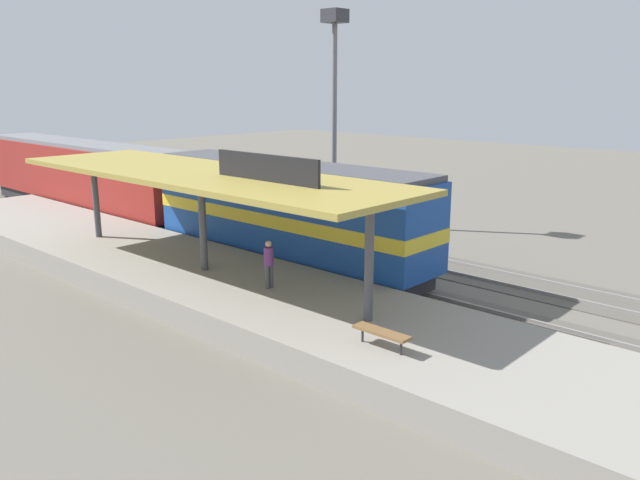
# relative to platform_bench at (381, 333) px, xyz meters

# --- Properties ---
(ground_plane) EXTENTS (120.00, 120.00, 0.00)m
(ground_plane) POSITION_rel_platform_bench_xyz_m (8.00, 9.56, -1.34)
(ground_plane) COLOR #666056
(track_near) EXTENTS (3.20, 110.00, 0.16)m
(track_near) POSITION_rel_platform_bench_xyz_m (6.00, 9.56, -1.31)
(track_near) COLOR #565249
(track_near) RESTS_ON ground
(track_far) EXTENTS (3.20, 110.00, 0.16)m
(track_far) POSITION_rel_platform_bench_xyz_m (10.60, 9.56, -1.31)
(track_far) COLOR #565249
(track_far) RESTS_ON ground
(platform) EXTENTS (6.00, 44.00, 0.90)m
(platform) POSITION_rel_platform_bench_xyz_m (1.40, 9.56, -0.89)
(platform) COLOR gray
(platform) RESTS_ON ground
(station_canopy) EXTENTS (5.20, 18.00, 4.70)m
(station_canopy) POSITION_rel_platform_bench_xyz_m (1.40, 9.47, 3.19)
(station_canopy) COLOR #47474C
(station_canopy) RESTS_ON platform
(platform_bench) EXTENTS (0.44, 1.70, 0.50)m
(platform_bench) POSITION_rel_platform_bench_xyz_m (0.00, 0.00, 0.00)
(platform_bench) COLOR #333338
(platform_bench) RESTS_ON platform
(locomotive) EXTENTS (2.93, 14.43, 4.44)m
(locomotive) POSITION_rel_platform_bench_xyz_m (6.00, 9.67, 1.07)
(locomotive) COLOR #28282D
(locomotive) RESTS_ON track_near
(passenger_carriage_single) EXTENTS (2.90, 20.00, 4.24)m
(passenger_carriage_single) POSITION_rel_platform_bench_xyz_m (6.00, 27.67, 0.97)
(passenger_carriage_single) COLOR #28282D
(passenger_carriage_single) RESTS_ON track_near
(light_mast) EXTENTS (1.10, 1.10, 11.70)m
(light_mast) POSITION_rel_platform_bench_xyz_m (13.80, 13.80, 7.05)
(light_mast) COLOR slate
(light_mast) RESTS_ON ground
(person_waiting) EXTENTS (0.34, 0.34, 1.71)m
(person_waiting) POSITION_rel_platform_bench_xyz_m (1.51, 6.04, 0.51)
(person_waiting) COLOR #4C4C51
(person_waiting) RESTS_ON platform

